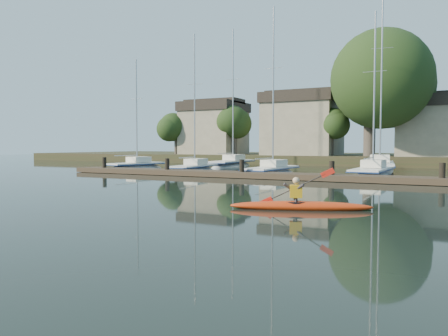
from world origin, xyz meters
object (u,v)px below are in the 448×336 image
at_px(sailboat_1, 194,174).
at_px(sailboat_6, 380,173).
at_px(kayak, 300,204).
at_px(dock, 285,176).
at_px(sailboat_2, 272,177).
at_px(sailboat_5, 232,168).
at_px(sailboat_3, 372,179).
at_px(sailboat_0, 136,171).

distance_m(sailboat_1, sailboat_6, 15.83).
xyz_separation_m(kayak, dock, (-4.83, 12.41, 0.02)).
bearing_deg(sailboat_2, sailboat_5, 132.90).
bearing_deg(sailboat_3, sailboat_2, -170.40).
bearing_deg(dock, sailboat_5, 127.76).
xyz_separation_m(dock, sailboat_3, (4.70, 4.60, -0.39)).
xyz_separation_m(sailboat_0, sailboat_5, (5.79, 8.02, -0.01)).
height_order(dock, sailboat_0, sailboat_0).
bearing_deg(kayak, sailboat_1, 109.83).
xyz_separation_m(sailboat_1, sailboat_2, (6.87, -0.30, -0.00)).
height_order(kayak, sailboat_2, sailboat_2).
relative_size(dock, sailboat_6, 1.91).
distance_m(kayak, sailboat_5, 29.43).
relative_size(sailboat_0, sailboat_3, 0.89).
height_order(sailboat_0, sailboat_1, sailboat_1).
bearing_deg(sailboat_6, sailboat_0, -165.78).
relative_size(kayak, dock, 0.14).
bearing_deg(sailboat_2, sailboat_6, 56.76).
bearing_deg(dock, sailboat_6, 71.70).
height_order(sailboat_3, sailboat_6, sailboat_6).
xyz_separation_m(dock, sailboat_1, (-9.17, 4.04, -0.37)).
height_order(dock, sailboat_5, sailboat_5).
relative_size(kayak, sailboat_3, 0.38).
bearing_deg(sailboat_5, kayak, -61.13).
relative_size(dock, sailboat_5, 2.26).
distance_m(sailboat_1, sailboat_3, 13.87).
relative_size(sailboat_0, sailboat_6, 0.62).
bearing_deg(sailboat_6, sailboat_5, 171.74).
bearing_deg(kayak, dock, 90.70).
bearing_deg(sailboat_3, dock, -133.05).
height_order(sailboat_5, sailboat_6, sailboat_6).
xyz_separation_m(dock, sailboat_2, (-2.30, 3.74, -0.37)).
distance_m(sailboat_3, sailboat_6, 7.99).
distance_m(dock, sailboat_0, 16.61).
height_order(kayak, sailboat_0, sailboat_0).
height_order(dock, sailboat_3, sailboat_3).
xyz_separation_m(sailboat_3, sailboat_6, (-0.54, 7.97, -0.02)).
bearing_deg(sailboat_1, dock, -29.20).
height_order(kayak, sailboat_6, sailboat_6).
relative_size(sailboat_2, sailboat_5, 0.89).
bearing_deg(kayak, sailboat_6, 70.97).
bearing_deg(sailboat_0, sailboat_5, 62.77).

